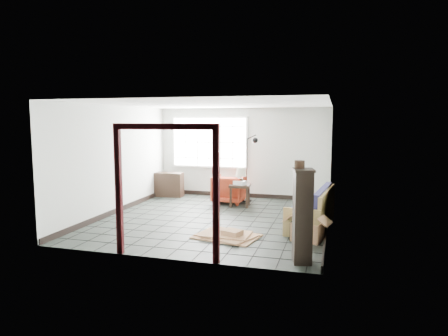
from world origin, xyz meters
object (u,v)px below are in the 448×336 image
(side_table, at_px, (240,188))
(tall_shelf, at_px, (303,215))
(futon_sofa, at_px, (314,213))
(armchair, at_px, (229,188))

(side_table, bearing_deg, tall_shelf, -63.08)
(futon_sofa, bearing_deg, armchair, 148.20)
(futon_sofa, relative_size, armchair, 2.37)
(futon_sofa, xyz_separation_m, side_table, (-1.98, 1.56, 0.17))
(side_table, bearing_deg, armchair, 138.38)
(futon_sofa, height_order, tall_shelf, tall_shelf)
(futon_sofa, distance_m, side_table, 2.53)
(side_table, bearing_deg, futon_sofa, -38.29)
(armchair, bearing_deg, futon_sofa, 142.00)
(futon_sofa, bearing_deg, side_table, 148.76)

